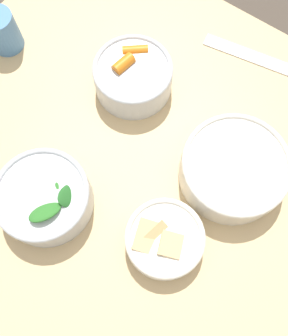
% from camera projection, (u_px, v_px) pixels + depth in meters
% --- Properties ---
extents(ground_plane, '(10.00, 10.00, 0.00)m').
position_uv_depth(ground_plane, '(155.00, 256.00, 1.39)').
color(ground_plane, '#4C4238').
extents(dining_table, '(1.13, 0.94, 0.76)m').
position_uv_depth(dining_table, '(164.00, 226.00, 0.78)').
color(dining_table, tan).
rests_on(dining_table, ground_plane).
extents(bowl_carrots, '(0.15, 0.15, 0.08)m').
position_uv_depth(bowl_carrots, '(133.00, 76.00, 0.72)').
color(bowl_carrots, silver).
rests_on(bowl_carrots, dining_table).
extents(bowl_greens, '(0.16, 0.16, 0.08)m').
position_uv_depth(bowl_greens, '(45.00, 197.00, 0.65)').
color(bowl_greens, silver).
rests_on(bowl_greens, dining_table).
extents(bowl_beans_hotdog, '(0.19, 0.19, 0.07)m').
position_uv_depth(bowl_beans_hotdog, '(233.00, 169.00, 0.67)').
color(bowl_beans_hotdog, silver).
rests_on(bowl_beans_hotdog, dining_table).
extents(bowl_cookies, '(0.13, 0.13, 0.05)m').
position_uv_depth(bowl_cookies, '(164.00, 239.00, 0.63)').
color(bowl_cookies, silver).
rests_on(bowl_cookies, dining_table).
extents(ruler, '(0.27, 0.08, 0.00)m').
position_uv_depth(ruler, '(266.00, 62.00, 0.77)').
color(ruler, silver).
rests_on(ruler, dining_table).
extents(cup, '(0.07, 0.07, 0.08)m').
position_uv_depth(cup, '(2.00, 31.00, 0.75)').
color(cup, '#4C7FB7').
rests_on(cup, dining_table).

